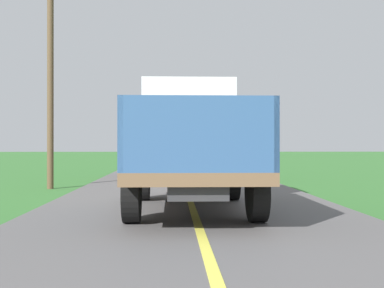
% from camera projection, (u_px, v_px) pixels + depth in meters
% --- Properties ---
extents(banana_truck_near, '(2.38, 5.82, 2.80)m').
position_uv_depth(banana_truck_near, '(188.00, 140.00, 10.80)').
color(banana_truck_near, '#2D2D30').
rests_on(banana_truck_near, road_surface).
extents(banana_truck_far, '(2.38, 5.81, 2.80)m').
position_uv_depth(banana_truck_far, '(180.00, 143.00, 22.28)').
color(banana_truck_far, '#2D2D30').
rests_on(banana_truck_far, road_surface).
extents(utility_pole_roadside, '(2.13, 0.20, 6.86)m').
position_uv_depth(utility_pole_roadside, '(50.00, 70.00, 15.53)').
color(utility_pole_roadside, brown).
rests_on(utility_pole_roadside, ground).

